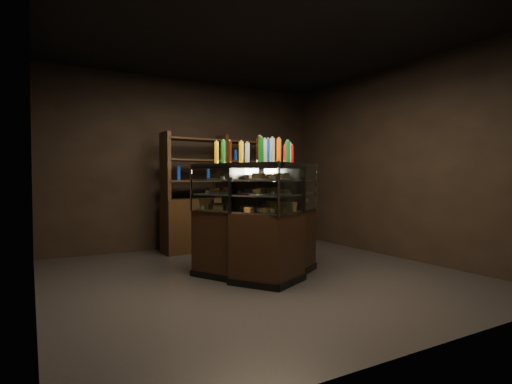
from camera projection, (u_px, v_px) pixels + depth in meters
ground at (259, 276)px, 5.10m from camera, size 5.00×5.00×0.00m
room_shell at (259, 123)px, 5.03m from camera, size 5.02×5.02×3.01m
display_case at (262, 239)px, 5.02m from camera, size 1.69×1.48×1.44m
food_display at (262, 190)px, 5.00m from camera, size 1.28×1.16×0.44m
bottles_top at (262, 152)px, 4.99m from camera, size 1.11×1.02×0.30m
potted_conifer at (241, 227)px, 6.49m from camera, size 0.37×0.37×0.79m
back_shelving at (222, 214)px, 7.08m from camera, size 2.18×0.55×2.00m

